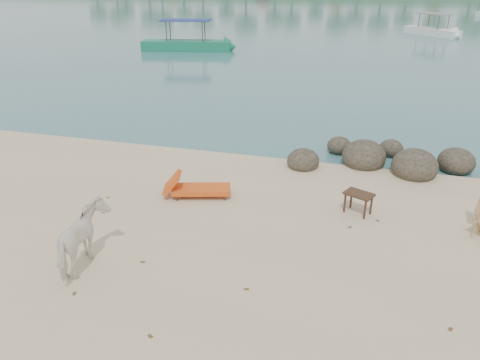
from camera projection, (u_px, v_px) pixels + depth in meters
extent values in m
plane|color=#3B7777|center=(368.00, 2.00, 88.13)|extent=(400.00, 400.00, 0.00)
ellipsoid|color=#2F2A1F|center=(303.00, 162.00, 13.69)|extent=(0.94, 1.04, 0.71)
ellipsoid|color=#2F2A1F|center=(364.00, 157.00, 13.86)|extent=(1.28, 1.41, 0.96)
ellipsoid|color=#2F2A1F|center=(414.00, 167.00, 13.16)|extent=(1.28, 1.41, 0.96)
ellipsoid|color=#2F2A1F|center=(456.00, 163.00, 13.58)|extent=(1.05, 1.15, 0.79)
ellipsoid|color=#2F2A1F|center=(339.00, 147.00, 14.97)|extent=(0.76, 0.84, 0.57)
ellipsoid|color=#2F2A1F|center=(391.00, 149.00, 14.75)|extent=(0.74, 0.82, 0.56)
imported|color=white|center=(83.00, 241.00, 8.81)|extent=(0.91, 1.55, 1.23)
plane|color=brown|center=(103.00, 214.00, 11.09)|extent=(0.11, 0.11, 0.00)
plane|color=brown|center=(75.00, 295.00, 8.30)|extent=(0.13, 0.13, 0.00)
plane|color=brown|center=(143.00, 263.00, 9.20)|extent=(0.11, 0.11, 0.00)
plane|color=brown|center=(65.00, 233.00, 10.29)|extent=(0.13, 0.13, 0.00)
plane|color=brown|center=(150.00, 338.00, 7.33)|extent=(0.14, 0.14, 0.00)
plane|color=brown|center=(108.00, 198.00, 11.84)|extent=(0.14, 0.14, 0.00)
plane|color=brown|center=(246.00, 290.00, 8.42)|extent=(0.13, 0.13, 0.00)
plane|color=brown|center=(377.00, 222.00, 10.74)|extent=(0.14, 0.14, 0.00)
plane|color=brown|center=(450.00, 331.00, 7.48)|extent=(0.13, 0.13, 0.00)
plane|color=brown|center=(350.00, 228.00, 10.46)|extent=(0.14, 0.14, 0.00)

